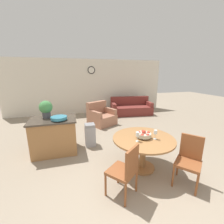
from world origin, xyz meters
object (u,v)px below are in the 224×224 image
teal_bowl (59,118)px  trash_bin (90,135)px  dining_table (143,145)px  couch (131,108)px  wine_glass_right (155,132)px  armchair (101,117)px  dining_chair_near_left (125,169)px  potted_plant (46,108)px  kitchen_island (54,135)px  fruit_bowl (144,134)px  wine_glass_left (138,134)px  dining_chair_near_right (189,158)px

teal_bowl → trash_bin: 1.05m
dining_table → teal_bowl: bearing=146.8°
teal_bowl → couch: (3.25, 3.11, -0.68)m
dining_table → wine_glass_right: bearing=-31.1°
wine_glass_right → armchair: (-0.44, 3.25, -0.57)m
trash_bin → armchair: size_ratio=0.53×
dining_chair_near_left → potted_plant: (-1.40, 2.05, 0.65)m
kitchen_island → trash_bin: bearing=6.7°
dining_chair_near_left → armchair: bearing=45.0°
dining_table → fruit_bowl: fruit_bowl is taller
wine_glass_left → kitchen_island: (-1.68, 1.40, -0.41)m
dining_table → dining_chair_near_right: bearing=-46.1°
kitchen_island → armchair: bearing=48.6°
couch → armchair: (-1.78, -1.10, 0.01)m
kitchen_island → teal_bowl: teal_bowl is taller
dining_chair_near_right → wine_glass_right: bearing=-0.2°
fruit_bowl → couch: (1.53, 4.23, -0.50)m
dining_chair_near_left → potted_plant: 2.57m
dining_chair_near_left → wine_glass_left: bearing=9.8°
teal_bowl → armchair: size_ratio=0.32×
wine_glass_left → couch: (1.73, 4.34, -0.57)m
fruit_bowl → trash_bin: 1.75m
potted_plant → couch: potted_plant is taller
dining_chair_near_left → kitchen_island: bearing=84.2°
fruit_bowl → wine_glass_right: size_ratio=1.57×
armchair → teal_bowl: bearing=-153.8°
kitchen_island → wine_glass_right: bearing=-34.2°
teal_bowl → trash_bin: size_ratio=0.59×
wine_glass_right → dining_chair_near_left: bearing=-149.3°
trash_bin → teal_bowl: bearing=-160.4°
wine_glass_left → armchair: wine_glass_left is taller
wine_glass_left → dining_chair_near_left: bearing=-131.2°
wine_glass_right → teal_bowl: teal_bowl is taller
fruit_bowl → couch: bearing=70.1°
trash_bin → armchair: bearing=68.2°
dining_chair_near_left → teal_bowl: bearing=82.9°
potted_plant → couch: 4.61m
wine_glass_left → wine_glass_right: 0.39m
dining_chair_near_right → potted_plant: 3.42m
dining_chair_near_left → wine_glass_right: (0.83, 0.49, 0.35)m
potted_plant → teal_bowl: bearing=-45.5°
wine_glass_right → kitchen_island: 2.54m
dining_chair_near_left → dining_chair_near_right: (1.24, -0.02, 0.00)m
dining_chair_near_right → potted_plant: potted_plant is taller
dining_chair_near_left → potted_plant: potted_plant is taller
dining_table → teal_bowl: 2.09m
wine_glass_left → fruit_bowl: bearing=29.4°
wine_glass_left → teal_bowl: (-1.51, 1.23, 0.10)m
dining_table → potted_plant: (-2.03, 1.44, 0.60)m
fruit_bowl → couch: 4.53m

